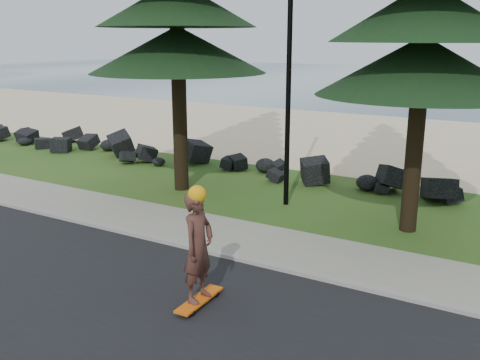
% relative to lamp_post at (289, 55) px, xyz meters
% --- Properties ---
extents(ground, '(160.00, 160.00, 0.00)m').
position_rel_lamp_post_xyz_m(ground, '(0.00, -3.20, -4.13)').
color(ground, '#2A591B').
rests_on(ground, ground).
extents(road, '(160.00, 7.00, 0.02)m').
position_rel_lamp_post_xyz_m(road, '(0.00, -7.70, -4.12)').
color(road, black).
rests_on(road, ground).
extents(kerb, '(160.00, 0.20, 0.10)m').
position_rel_lamp_post_xyz_m(kerb, '(0.00, -4.10, -4.08)').
color(kerb, '#9A968A').
rests_on(kerb, ground).
extents(sidewalk, '(160.00, 2.00, 0.08)m').
position_rel_lamp_post_xyz_m(sidewalk, '(0.00, -3.00, -4.09)').
color(sidewalk, gray).
rests_on(sidewalk, ground).
extents(beach_sand, '(160.00, 15.00, 0.01)m').
position_rel_lamp_post_xyz_m(beach_sand, '(0.00, 11.30, -4.13)').
color(beach_sand, beige).
rests_on(beach_sand, ground).
extents(seawall_boulders, '(60.00, 2.40, 1.10)m').
position_rel_lamp_post_xyz_m(seawall_boulders, '(0.00, 2.40, -4.13)').
color(seawall_boulders, black).
rests_on(seawall_boulders, ground).
extents(lamp_post, '(0.25, 0.14, 8.14)m').
position_rel_lamp_post_xyz_m(lamp_post, '(0.00, 0.00, 0.00)').
color(lamp_post, black).
rests_on(lamp_post, ground).
extents(skateboarder, '(0.48, 1.18, 2.19)m').
position_rel_lamp_post_xyz_m(skateboarder, '(1.23, -6.14, -3.04)').
color(skateboarder, '#E85D0D').
rests_on(skateboarder, ground).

